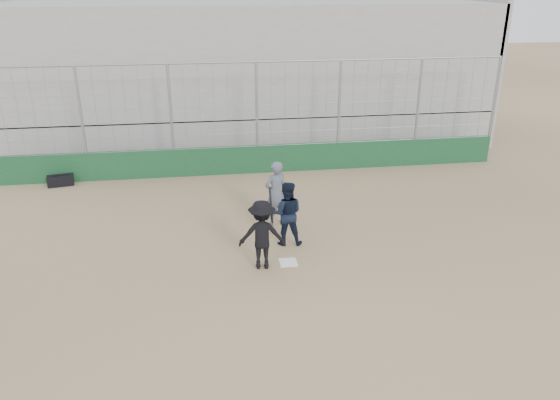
{
  "coord_description": "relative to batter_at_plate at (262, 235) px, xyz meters",
  "views": [
    {
      "loc": [
        -1.99,
        -11.99,
        6.72
      ],
      "look_at": [
        0.0,
        1.4,
        1.15
      ],
      "focal_mm": 35.0,
      "sensor_mm": 36.0,
      "label": 1
    }
  ],
  "objects": [
    {
      "name": "catcher_crouched",
      "position": [
        0.79,
        1.13,
        -0.29
      ],
      "size": [
        0.95,
        0.79,
        1.2
      ],
      "color": "black",
      "rests_on": "ground"
    },
    {
      "name": "backstop",
      "position": [
        0.67,
        7.1,
        0.07
      ],
      "size": [
        18.1,
        0.25,
        4.04
      ],
      "color": "#133C20",
      "rests_on": "ground"
    },
    {
      "name": "ground",
      "position": [
        0.67,
        0.1,
        -0.89
      ],
      "size": [
        90.0,
        90.0,
        0.0
      ],
      "primitive_type": "plane",
      "color": "brown",
      "rests_on": "ground"
    },
    {
      "name": "bleachers",
      "position": [
        0.67,
        12.05,
        2.04
      ],
      "size": [
        20.25,
        6.7,
        6.98
      ],
      "color": "gray",
      "rests_on": "ground"
    },
    {
      "name": "umpire",
      "position": [
        0.69,
        2.45,
        -0.02
      ],
      "size": [
        0.82,
        0.69,
        1.73
      ],
      "primitive_type": "imported",
      "rotation": [
        0.0,
        0.0,
        3.52
      ],
      "color": "#4E5663",
      "rests_on": "ground"
    },
    {
      "name": "equipment_bag",
      "position": [
        -6.23,
        6.69,
        -0.7
      ],
      "size": [
        0.91,
        0.51,
        0.41
      ],
      "color": "black",
      "rests_on": "ground"
    },
    {
      "name": "batter_at_plate",
      "position": [
        0.0,
        0.0,
        0.0
      ],
      "size": [
        1.21,
        0.82,
        1.92
      ],
      "color": "black",
      "rests_on": "ground"
    },
    {
      "name": "home_plate",
      "position": [
        0.67,
        0.1,
        -0.87
      ],
      "size": [
        0.44,
        0.44,
        0.02
      ],
      "primitive_type": "cube",
      "color": "white",
      "rests_on": "ground"
    }
  ]
}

